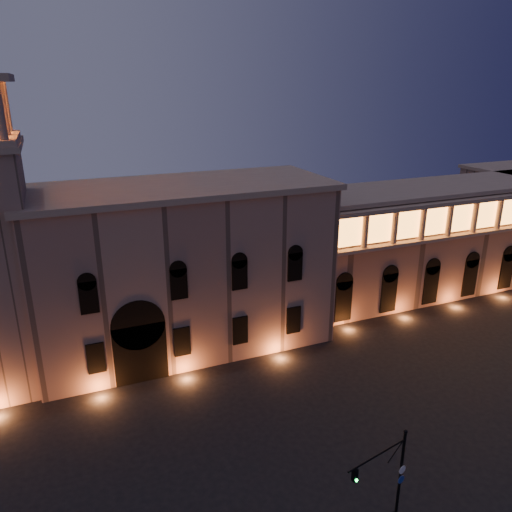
# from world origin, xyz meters

# --- Properties ---
(ground) EXTENTS (160.00, 160.00, 0.00)m
(ground) POSITION_xyz_m (0.00, 0.00, 0.00)
(ground) COLOR black
(ground) RESTS_ON ground
(government_building) EXTENTS (30.80, 12.80, 17.60)m
(government_building) POSITION_xyz_m (-2.08, 21.93, 8.77)
(government_building) COLOR #916E5F
(government_building) RESTS_ON ground
(colonnade_wing) EXTENTS (40.60, 11.50, 14.50)m
(colonnade_wing) POSITION_xyz_m (32.00, 23.92, 7.33)
(colonnade_wing) COLOR #8C6859
(colonnade_wing) RESTS_ON ground
(traffic_light) EXTENTS (5.03, 1.39, 7.03)m
(traffic_light) POSITION_xyz_m (3.65, -6.50, 3.69)
(traffic_light) COLOR black
(traffic_light) RESTS_ON ground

